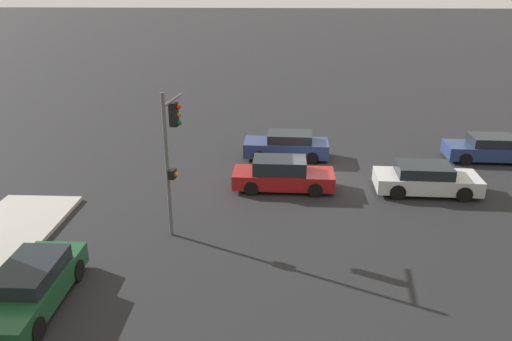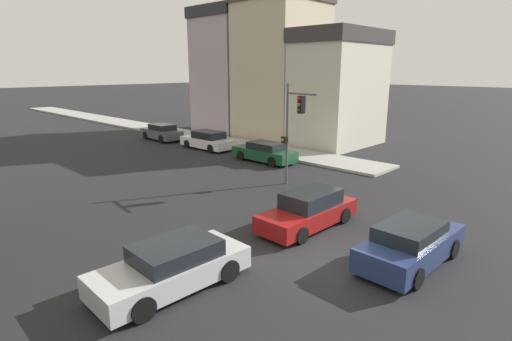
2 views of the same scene
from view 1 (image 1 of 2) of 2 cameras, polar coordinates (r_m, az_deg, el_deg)
ground_plane at (r=25.46m, az=7.08°, el=-0.18°), size 300.00×300.00×0.00m
traffic_signal at (r=18.55m, az=-9.64°, el=3.22°), size 0.49×2.26×5.52m
crossing_car_0 at (r=27.12m, az=3.55°, el=2.83°), size 4.58×2.02×1.43m
crossing_car_1 at (r=23.94m, az=18.83°, el=-0.92°), size 4.68×2.16×1.35m
crossing_car_2 at (r=23.06m, az=3.03°, el=-0.50°), size 4.67×1.91×1.49m
crossing_car_3 at (r=29.50m, az=25.04°, el=2.28°), size 4.46×2.05×1.36m
parked_car_0 at (r=16.52m, az=-24.36°, el=-12.03°), size 1.85×4.71×1.36m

